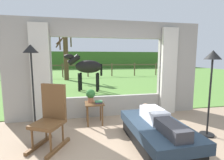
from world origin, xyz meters
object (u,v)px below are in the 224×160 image
at_px(recliner_sofa, 157,134).
at_px(horse, 87,67).
at_px(rocking_chair, 51,116).
at_px(side_table, 94,107).
at_px(potted_plant, 91,95).
at_px(floor_lamp_left, 31,61).
at_px(reclining_person, 159,119).
at_px(book_stack, 98,102).
at_px(floor_lamp_right, 212,67).
at_px(pasture_tree, 66,56).

distance_m(recliner_sofa, horse, 5.42).
bearing_deg(rocking_chair, side_table, 71.93).
distance_m(side_table, potted_plant, 0.29).
bearing_deg(recliner_sofa, floor_lamp_left, 151.59).
relative_size(recliner_sofa, reclining_person, 1.20).
relative_size(rocking_chair, book_stack, 6.16).
relative_size(floor_lamp_left, horse, 1.03).
distance_m(recliner_sofa, reclining_person, 0.31).
distance_m(side_table, book_stack, 0.17).
relative_size(recliner_sofa, potted_plant, 5.37).
xyz_separation_m(potted_plant, floor_lamp_right, (2.30, -1.13, 0.70)).
relative_size(floor_lamp_right, pasture_tree, 0.50).
distance_m(potted_plant, book_stack, 0.26).
relative_size(reclining_person, rocking_chair, 1.28).
height_order(book_stack, floor_lamp_left, floor_lamp_left).
bearing_deg(floor_lamp_right, reclining_person, -170.15).
relative_size(potted_plant, pasture_tree, 0.09).
distance_m(floor_lamp_right, pasture_tree, 9.92).
height_order(recliner_sofa, horse, horse).
relative_size(reclining_person, horse, 0.79).
bearing_deg(book_stack, side_table, 149.78).
distance_m(side_table, horse, 4.08).
xyz_separation_m(side_table, book_stack, (0.09, -0.06, 0.12)).
bearing_deg(reclining_person, rocking_chair, 165.92).
height_order(recliner_sofa, floor_lamp_right, floor_lamp_right).
relative_size(horse, pasture_tree, 0.53).
xyz_separation_m(book_stack, floor_lamp_left, (-1.44, 0.04, 0.96)).
height_order(side_table, book_stack, book_stack).
xyz_separation_m(rocking_chair, book_stack, (0.96, 0.79, 0.00)).
xyz_separation_m(recliner_sofa, floor_lamp_left, (-2.36, 1.22, 1.29)).
distance_m(rocking_chair, pasture_tree, 9.17).
bearing_deg(book_stack, potted_plant, 146.61).
bearing_deg(reclining_person, horse, 99.33).
height_order(reclining_person, horse, horse).
height_order(book_stack, floor_lamp_right, floor_lamp_right).
height_order(rocking_chair, potted_plant, rocking_chair).
bearing_deg(floor_lamp_right, recliner_sofa, -172.49).
bearing_deg(reclining_person, floor_lamp_left, 150.64).
bearing_deg(pasture_tree, book_stack, -81.35).
distance_m(floor_lamp_right, horse, 5.54).
xyz_separation_m(book_stack, floor_lamp_right, (2.12, -1.02, 0.85)).
bearing_deg(potted_plant, floor_lamp_right, -26.24).
distance_m(rocking_chair, side_table, 1.22).
distance_m(side_table, floor_lamp_right, 2.65).
relative_size(potted_plant, floor_lamp_right, 0.18).
xyz_separation_m(recliner_sofa, potted_plant, (-1.10, 1.29, 0.48)).
bearing_deg(book_stack, floor_lamp_right, -25.61).
height_order(rocking_chair, pasture_tree, pasture_tree).
relative_size(recliner_sofa, floor_lamp_right, 0.99).
xyz_separation_m(rocking_chair, side_table, (0.86, 0.85, -0.12)).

